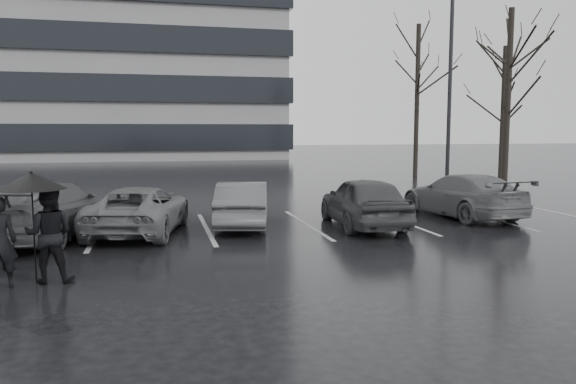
% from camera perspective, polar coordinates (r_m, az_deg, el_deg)
% --- Properties ---
extents(ground, '(160.00, 160.00, 0.00)m').
position_cam_1_polar(ground, '(13.26, 2.25, -5.17)').
color(ground, black).
rests_on(ground, ground).
extents(car_main, '(1.86, 4.16, 1.39)m').
position_cam_1_polar(car_main, '(15.44, 7.71, -0.96)').
color(car_main, black).
rests_on(car_main, ground).
extents(car_west_a, '(2.03, 3.96, 1.24)m').
position_cam_1_polar(car_west_a, '(15.39, -4.63, -1.23)').
color(car_west_a, '#303033').
rests_on(car_west_a, ground).
extents(car_west_b, '(2.88, 4.66, 1.20)m').
position_cam_1_polar(car_west_b, '(14.88, -14.86, -1.76)').
color(car_west_b, '#454547').
rests_on(car_west_b, ground).
extents(car_west_c, '(3.17, 5.27, 1.43)m').
position_cam_1_polar(car_west_c, '(14.83, -23.32, -1.65)').
color(car_west_c, black).
rests_on(car_west_c, ground).
extents(car_east, '(2.38, 4.72, 1.32)m').
position_cam_1_polar(car_east, '(17.89, 17.24, -0.31)').
color(car_east, '#454547').
rests_on(car_east, ground).
extents(pedestrian_right, '(0.87, 0.70, 1.69)m').
position_cam_1_polar(pedestrian_right, '(10.58, -23.13, -3.97)').
color(pedestrian_right, black).
rests_on(pedestrian_right, ground).
extents(umbrella, '(1.15, 1.15, 1.95)m').
position_cam_1_polar(umbrella, '(10.54, -24.62, 1.02)').
color(umbrella, black).
rests_on(umbrella, ground).
extents(lamp_post, '(0.47, 0.47, 8.54)m').
position_cam_1_polar(lamp_post, '(22.69, 16.09, 9.31)').
color(lamp_post, gray).
rests_on(lamp_post, ground).
extents(stall_stripes, '(19.72, 5.00, 0.00)m').
position_cam_1_polar(stall_stripes, '(15.48, -3.11, -3.49)').
color(stall_stripes, '#A4A4A7').
rests_on(stall_stripes, ground).
extents(tree_east, '(0.26, 0.26, 8.00)m').
position_cam_1_polar(tree_east, '(27.36, 21.44, 8.77)').
color(tree_east, black).
rests_on(tree_east, ground).
extents(tree_ne, '(0.26, 0.26, 7.00)m').
position_cam_1_polar(tree_ne, '(32.05, 21.01, 7.48)').
color(tree_ne, black).
rests_on(tree_ne, ground).
extents(tree_north, '(0.26, 0.26, 8.50)m').
position_cam_1_polar(tree_north, '(32.92, 12.97, 9.00)').
color(tree_north, black).
rests_on(tree_north, ground).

